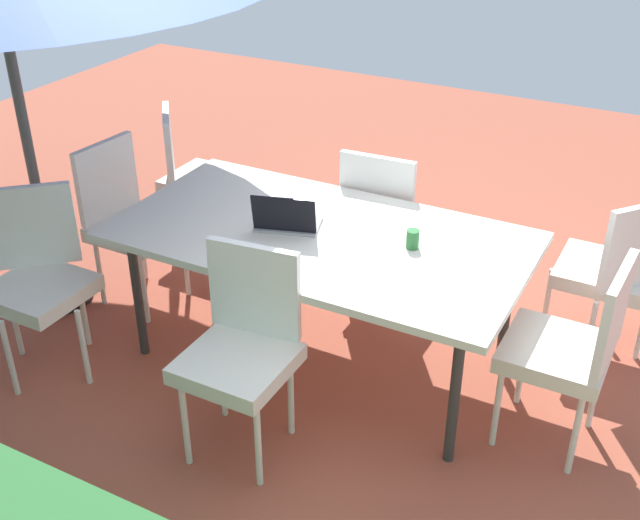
% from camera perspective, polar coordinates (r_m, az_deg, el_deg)
% --- Properties ---
extents(ground_plane, '(10.00, 10.00, 0.02)m').
position_cam_1_polar(ground_plane, '(4.37, -0.00, -7.22)').
color(ground_plane, '#9E4C38').
extents(dining_table, '(2.07, 1.11, 0.78)m').
position_cam_1_polar(dining_table, '(3.97, -0.00, 1.34)').
color(dining_table, silver).
rests_on(dining_table, ground_plane).
extents(chair_southwest, '(0.58, 0.58, 0.98)m').
position_cam_1_polar(chair_southwest, '(4.37, 20.41, -0.50)').
color(chair_southwest, silver).
rests_on(chair_southwest, ground_plane).
extents(chair_northeast, '(0.59, 0.59, 0.98)m').
position_cam_1_polar(chair_northeast, '(4.29, -19.73, -0.96)').
color(chair_northeast, silver).
rests_on(chair_northeast, ground_plane).
extents(chair_north, '(0.47, 0.48, 0.98)m').
position_cam_1_polar(chair_north, '(3.54, -5.66, -6.08)').
color(chair_north, silver).
rests_on(chair_north, ground_plane).
extents(chair_southeast, '(0.58, 0.58, 0.98)m').
position_cam_1_polar(chair_southeast, '(5.26, -9.05, 6.21)').
color(chair_southeast, silver).
rests_on(chair_southeast, ground_plane).
extents(chair_east, '(0.48, 0.47, 0.98)m').
position_cam_1_polar(chair_east, '(4.76, -13.64, 3.10)').
color(chair_east, silver).
rests_on(chair_east, ground_plane).
extents(chair_south, '(0.46, 0.47, 0.98)m').
position_cam_1_polar(chair_south, '(4.64, 4.68, 3.21)').
color(chair_south, silver).
rests_on(chair_south, ground_plane).
extents(chair_west, '(0.47, 0.46, 0.98)m').
position_cam_1_polar(chair_west, '(3.70, 17.72, -5.88)').
color(chair_west, silver).
rests_on(chair_west, ground_plane).
extents(laptop, '(0.38, 0.33, 0.21)m').
position_cam_1_polar(laptop, '(3.97, -2.39, 2.87)').
color(laptop, gray).
rests_on(laptop, dining_table).
extents(cup, '(0.06, 0.06, 0.09)m').
position_cam_1_polar(cup, '(3.82, 6.71, 1.50)').
color(cup, '#286B33').
rests_on(cup, dining_table).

